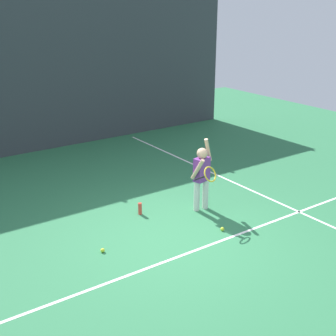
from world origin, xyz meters
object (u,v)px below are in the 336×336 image
object	(u,v)px
water_bottle	(140,209)
tennis_ball_1	(103,250)
tennis_ball_3	(222,229)
tennis_player	(202,173)
tennis_ball_2	(201,156)

from	to	relation	value
water_bottle	tennis_ball_1	size ratio (longest dim) A/B	3.33
tennis_ball_1	tennis_ball_3	world-z (taller)	same
tennis_player	tennis_ball_1	xyz separation A→B (m)	(-2.23, -0.33, -0.69)
tennis_ball_3	tennis_player	bearing A→B (deg)	75.07
tennis_ball_2	tennis_ball_3	xyz separation A→B (m)	(-2.15, -3.28, 0.00)
water_bottle	tennis_ball_3	xyz separation A→B (m)	(0.81, -1.36, -0.08)
water_bottle	tennis_player	bearing A→B (deg)	-25.25
tennis_player	tennis_ball_3	bearing A→B (deg)	-117.12
tennis_player	water_bottle	size ratio (longest dim) A/B	6.14
water_bottle	tennis_ball_3	bearing A→B (deg)	-59.17
tennis_player	tennis_ball_2	xyz separation A→B (m)	(1.92, 2.41, -0.69)
water_bottle	tennis_ball_3	world-z (taller)	water_bottle
tennis_ball_1	tennis_ball_2	distance (m)	4.98
tennis_ball_2	tennis_ball_1	bearing A→B (deg)	-146.54
tennis_ball_2	tennis_ball_3	bearing A→B (deg)	-123.28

